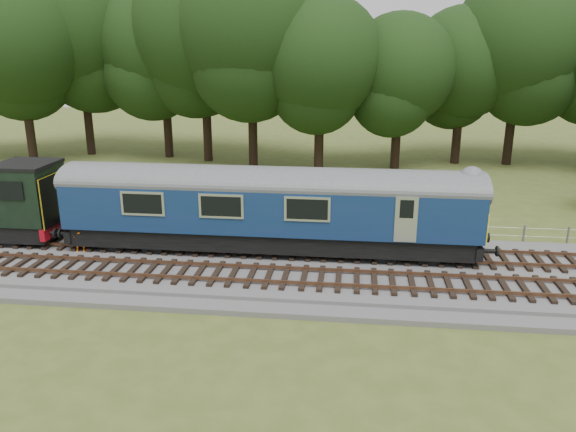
# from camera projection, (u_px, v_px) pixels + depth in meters

# --- Properties ---
(ground) EXTENTS (120.00, 120.00, 0.00)m
(ground) POSITION_uv_depth(u_px,v_px,m) (307.00, 271.00, 23.76)
(ground) COLOR #455720
(ground) RESTS_ON ground
(ballast) EXTENTS (70.00, 7.00, 0.35)m
(ballast) POSITION_uv_depth(u_px,v_px,m) (307.00, 268.00, 23.71)
(ballast) COLOR #4C4C4F
(ballast) RESTS_ON ground
(track_north) EXTENTS (67.20, 2.40, 0.21)m
(track_north) POSITION_uv_depth(u_px,v_px,m) (310.00, 251.00, 24.97)
(track_north) COLOR black
(track_north) RESTS_ON ballast
(track_south) EXTENTS (67.20, 2.40, 0.21)m
(track_south) POSITION_uv_depth(u_px,v_px,m) (303.00, 277.00, 22.12)
(track_south) COLOR black
(track_south) RESTS_ON ballast
(fence) EXTENTS (64.00, 0.12, 1.00)m
(fence) POSITION_uv_depth(u_px,v_px,m) (315.00, 237.00, 28.03)
(fence) COLOR #6B6054
(fence) RESTS_ON ground
(tree_line) EXTENTS (70.00, 8.00, 18.00)m
(tree_line) POSITION_uv_depth(u_px,v_px,m) (331.00, 165.00, 44.64)
(tree_line) COLOR black
(tree_line) RESTS_ON ground
(dmu_railcar) EXTENTS (18.05, 2.86, 3.88)m
(dmu_railcar) POSITION_uv_depth(u_px,v_px,m) (269.00, 202.00, 24.53)
(dmu_railcar) COLOR black
(dmu_railcar) RESTS_ON ground
(worker) EXTENTS (0.68, 0.53, 1.63)m
(worker) POSITION_uv_depth(u_px,v_px,m) (79.00, 234.00, 24.84)
(worker) COLOR orange
(worker) RESTS_ON ballast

